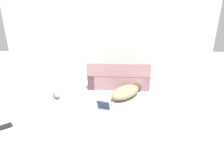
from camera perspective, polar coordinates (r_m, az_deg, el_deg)
wall_back at (r=5.76m, az=-0.77°, el=13.47°), size 6.62×0.06×2.56m
couch at (r=5.41m, az=2.22°, el=2.04°), size 1.83×0.98×0.80m
dog at (r=4.66m, az=4.80°, el=-2.47°), size 1.04×1.22×0.31m
cat at (r=4.86m, az=-17.76°, el=-3.31°), size 0.34×0.47×0.18m
laptop_open at (r=3.93m, az=-3.23°, el=-7.96°), size 0.41×0.42×0.25m
book_black at (r=4.00m, az=-31.43°, el=-11.72°), size 0.28×0.27×0.02m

